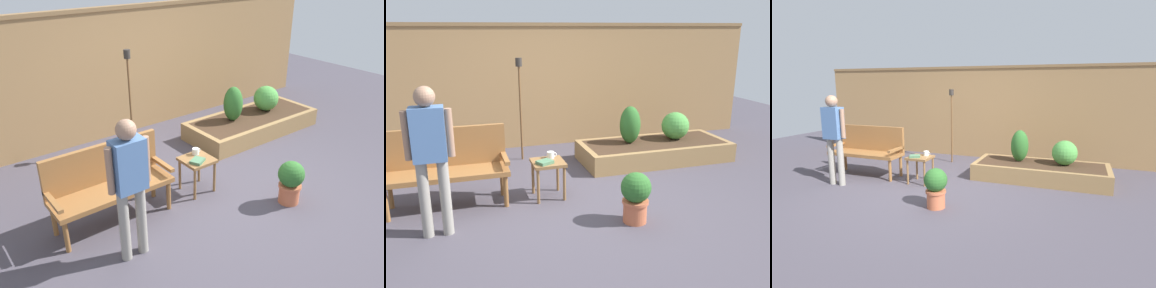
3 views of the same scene
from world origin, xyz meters
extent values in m
plane|color=#47424C|center=(0.00, 0.00, 0.00)|extent=(14.00, 14.00, 0.00)
cube|color=#A37A4C|center=(0.00, 2.60, 1.05)|extent=(8.40, 0.10, 2.10)
cube|color=olive|center=(0.00, 2.60, 2.13)|extent=(8.40, 0.14, 0.06)
cylinder|color=#936033|center=(-0.86, 0.48, 0.20)|extent=(0.06, 0.06, 0.40)
cylinder|color=#936033|center=(-0.86, 0.12, 0.20)|extent=(0.06, 0.06, 0.40)
cylinder|color=#936033|center=(-2.18, 0.48, 0.20)|extent=(0.06, 0.06, 0.40)
cylinder|color=#936033|center=(-2.18, 0.12, 0.20)|extent=(0.06, 0.06, 0.40)
cube|color=#936033|center=(-1.52, 0.30, 0.43)|extent=(1.44, 0.48, 0.06)
cube|color=#936033|center=(-1.52, 0.51, 0.70)|extent=(1.44, 0.06, 0.48)
cube|color=#936033|center=(-2.21, 0.30, 0.56)|extent=(0.06, 0.48, 0.04)
cube|color=#936033|center=(-0.83, 0.30, 0.56)|extent=(0.06, 0.48, 0.04)
cylinder|color=olive|center=(-0.15, 0.42, 0.22)|extent=(0.04, 0.04, 0.44)
cylinder|color=olive|center=(-0.15, 0.09, 0.22)|extent=(0.04, 0.04, 0.44)
cylinder|color=olive|center=(-0.48, 0.42, 0.22)|extent=(0.04, 0.04, 0.44)
cylinder|color=olive|center=(-0.48, 0.09, 0.22)|extent=(0.04, 0.04, 0.44)
cube|color=olive|center=(-0.31, 0.25, 0.46)|extent=(0.40, 0.40, 0.04)
cylinder|color=white|center=(-0.25, 0.36, 0.52)|extent=(0.09, 0.09, 0.08)
torus|color=white|center=(-0.20, 0.36, 0.52)|extent=(0.06, 0.01, 0.06)
cube|color=#4C7A56|center=(-0.37, 0.17, 0.50)|extent=(0.23, 0.21, 0.04)
cylinder|color=#C66642|center=(0.45, -0.70, 0.11)|extent=(0.26, 0.26, 0.22)
cylinder|color=#C66642|center=(0.45, -0.70, 0.24)|extent=(0.29, 0.29, 0.04)
sphere|color=#2D6628|center=(0.45, -0.70, 0.41)|extent=(0.34, 0.34, 0.34)
cube|color=#997547|center=(1.67, 0.74, 0.15)|extent=(2.40, 0.09, 0.30)
cube|color=#997547|center=(1.67, 1.65, 0.15)|extent=(2.40, 0.09, 0.30)
cube|color=#997547|center=(0.52, 1.19, 0.15)|extent=(0.09, 0.82, 0.30)
cube|color=#997547|center=(2.83, 1.19, 0.15)|extent=(0.09, 0.82, 0.30)
cube|color=#422D1E|center=(1.67, 1.19, 0.15)|extent=(2.22, 0.82, 0.30)
cylinder|color=brown|center=(1.27, 1.26, 0.33)|extent=(0.04, 0.04, 0.06)
ellipsoid|color=#2D6628|center=(1.27, 1.26, 0.60)|extent=(0.33, 0.33, 0.60)
cylinder|color=brown|center=(2.08, 1.26, 0.33)|extent=(0.04, 0.04, 0.06)
sphere|color=#4C9942|center=(2.08, 1.26, 0.52)|extent=(0.45, 0.45, 0.45)
cylinder|color=brown|center=(-0.37, 1.85, 0.75)|extent=(0.03, 0.03, 1.50)
cylinder|color=#332D28|center=(-0.37, 1.85, 1.57)|extent=(0.10, 0.10, 0.13)
cylinder|color=gray|center=(-1.53, -0.36, 0.41)|extent=(0.11, 0.11, 0.82)
cylinder|color=gray|center=(-1.73, -0.36, 0.41)|extent=(0.11, 0.11, 0.82)
cube|color=#4C70A3|center=(-1.63, -0.36, 1.09)|extent=(0.32, 0.20, 0.54)
cylinder|color=#9E755B|center=(-1.43, -0.36, 1.09)|extent=(0.07, 0.07, 0.49)
cylinder|color=#9E755B|center=(-1.83, -0.36, 1.09)|extent=(0.07, 0.07, 0.49)
sphere|color=#9E755B|center=(-1.63, -0.36, 1.46)|extent=(0.20, 0.20, 0.20)
camera|label=1|loc=(-3.21, -3.40, 2.95)|focal=37.66mm
camera|label=2|loc=(-1.36, -4.36, 2.09)|focal=37.35mm
camera|label=3|loc=(2.31, -4.50, 1.73)|focal=29.12mm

